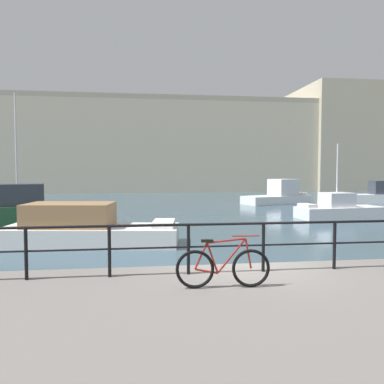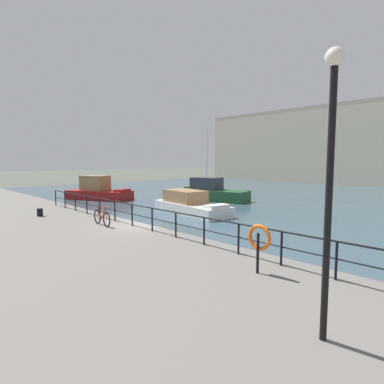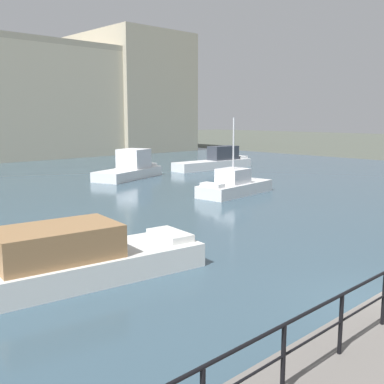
{
  "view_description": "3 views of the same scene",
  "coord_description": "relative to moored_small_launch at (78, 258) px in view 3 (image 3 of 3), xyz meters",
  "views": [
    {
      "loc": [
        -2.39,
        -8.68,
        3.12
      ],
      "look_at": [
        -0.53,
        5.48,
        2.32
      ],
      "focal_mm": 35.94,
      "sensor_mm": 36.0,
      "label": 1
    },
    {
      "loc": [
        13.25,
        -9.18,
        4.12
      ],
      "look_at": [
        -1.51,
        4.94,
        2.08
      ],
      "focal_mm": 29.67,
      "sensor_mm": 36.0,
      "label": 2
    },
    {
      "loc": [
        -11.5,
        -4.3,
        4.89
      ],
      "look_at": [
        -1.39,
        6.33,
        2.5
      ],
      "focal_mm": 43.29,
      "sensor_mm": 36.0,
      "label": 3
    }
  ],
  "objects": [
    {
      "name": "moored_white_yacht",
      "position": [
        15.18,
        18.15,
        0.11
      ],
      "size": [
        6.93,
        4.44,
        2.29
      ],
      "rotation": [
        0.0,
        0.0,
        0.34
      ],
      "color": "white",
      "rests_on": "water_basin"
    },
    {
      "name": "moored_cabin_cruiser",
      "position": [
        25.04,
        18.0,
        0.03
      ],
      "size": [
        8.6,
        2.36,
        2.11
      ],
      "rotation": [
        0.0,
        0.0,
        -0.06
      ],
      "color": "white",
      "rests_on": "water_basin"
    },
    {
      "name": "moored_small_launch",
      "position": [
        0.0,
        0.0,
        0.0
      ],
      "size": [
        7.55,
        3.38,
        1.74
      ],
      "rotation": [
        0.0,
        0.0,
        -0.13
      ],
      "color": "white",
      "rests_on": "water_basin"
    },
    {
      "name": "moored_blue_motorboat",
      "position": [
        15.11,
        7.03,
        -0.11
      ],
      "size": [
        5.84,
        2.63,
        4.83
      ],
      "rotation": [
        0.0,
        0.0,
        3.25
      ],
      "color": "white",
      "rests_on": "water_basin"
    }
  ]
}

